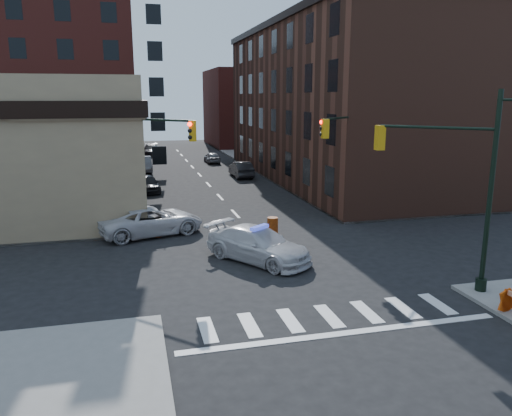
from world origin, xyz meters
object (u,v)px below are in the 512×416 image
police_car (258,245)px  pedestrian_b (80,218)px  pedestrian_a (103,220)px  parked_car_enear (241,169)px  parked_car_wnear (148,184)px  barrel_bank (157,228)px  pickup (151,221)px  barrel_road (273,227)px  barricade_nw_a (137,218)px  parked_car_wfar (143,164)px

police_car → pedestrian_b: pedestrian_b is taller
pedestrian_a → parked_car_enear: bearing=63.6°
parked_car_wnear → barrel_bank: size_ratio=4.44×
pickup → barrel_bank: size_ratio=6.31×
parked_car_wnear → parked_car_enear: parked_car_enear is taller
barrel_road → barricade_nw_a: barricade_nw_a is taller
pickup → barrel_road: bearing=-123.5°
police_car → pedestrian_b: bearing=108.2°
pickup → pedestrian_a: size_ratio=3.30×
parked_car_wfar → barricade_nw_a: parked_car_wfar is taller
police_car → parked_car_enear: 25.99m
barrel_road → barricade_nw_a: (-7.53, 3.67, 0.11)m
parked_car_enear → barricade_nw_a: size_ratio=3.42×
pickup → pedestrian_b: (-3.92, 0.26, 0.30)m
parked_car_wfar → barricade_nw_a: size_ratio=3.50×
parked_car_enear → pedestrian_b: size_ratio=2.37×
pedestrian_b → parked_car_wfar: bearing=54.5°
parked_car_wfar → pickup: bearing=-92.3°
parked_car_wfar → pedestrian_a: bearing=-98.3°
parked_car_wnear → parked_car_wfar: 12.00m
police_car → parked_car_wnear: size_ratio=1.33×
parked_car_wnear → barricade_nw_a: size_ratio=3.08×
pickup → parked_car_wnear: bearing=-17.9°
barrel_bank → parked_car_wnear: bearing=90.0°
pickup → barrel_road: size_ratio=5.43×
parked_car_wnear → barricade_nw_a: bearing=-102.1°
police_car → parked_car_wnear: bearing=67.2°
police_car → parked_car_enear: police_car is taller
police_car → parked_car_wfar: size_ratio=1.17×
pickup → barrel_bank: (0.30, -0.47, -0.36)m
barricade_nw_a → barrel_bank: bearing=-64.5°
barrel_bank → barricade_nw_a: size_ratio=0.69×
pickup → parked_car_wnear: size_ratio=1.42×
parked_car_wnear → barricade_nw_a: 11.99m
parked_car_enear → barrel_bank: (-9.34, -19.92, -0.30)m
barrel_road → barricade_nw_a: size_ratio=0.81×
pedestrian_a → barricade_nw_a: size_ratio=1.33×
parked_car_enear → barricade_nw_a: bearing=58.7°
police_car → barricade_nw_a: 9.57m
pedestrian_b → barrel_road: 10.92m
parked_car_wfar → pedestrian_a: (-2.98, -25.64, 0.27)m
pickup → parked_car_wfar: size_ratio=1.25×
parked_car_wnear → barrel_road: parked_car_wnear is taller
barrel_road → parked_car_wfar: bearing=103.1°
barrel_road → parked_car_wnear: bearing=112.4°
barrel_road → pickup: bearing=163.1°
police_car → barricade_nw_a: bearing=90.3°
parked_car_wnear → pedestrian_a: size_ratio=2.32×
parked_car_wnear → parked_car_enear: size_ratio=0.90×
parked_car_wnear → pedestrian_a: pedestrian_a is taller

